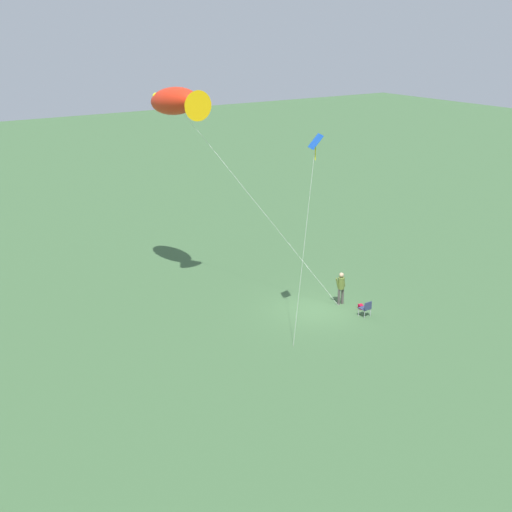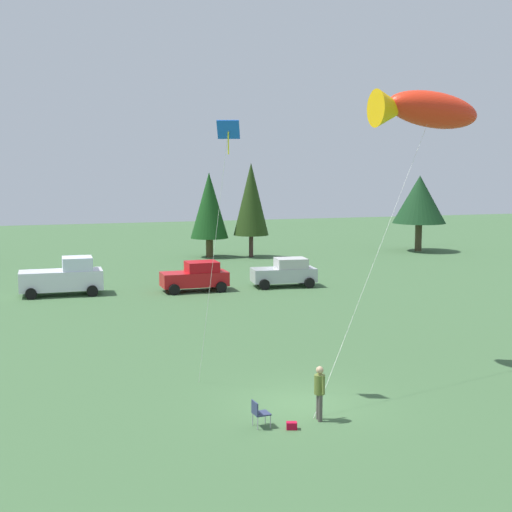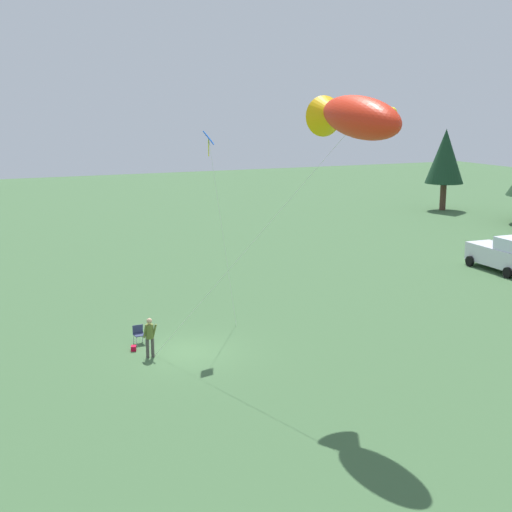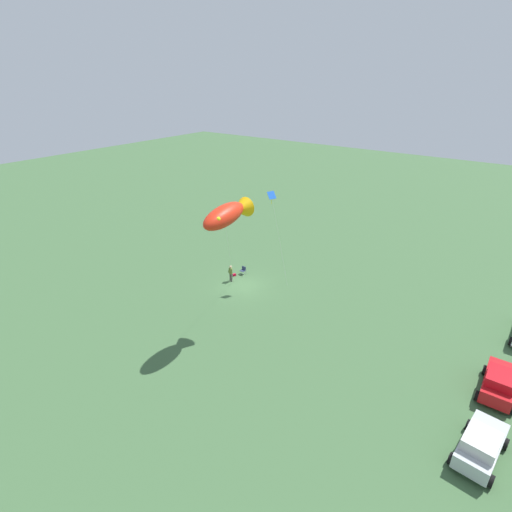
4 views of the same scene
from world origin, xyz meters
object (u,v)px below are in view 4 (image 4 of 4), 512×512
(folding_chair, at_px, (243,270))
(car_red_sedan, at_px, (499,382))
(kite_large_fish, at_px, (228,214))
(person_kite_flyer, at_px, (231,272))
(kite_diamond_blue, at_px, (272,199))
(backpack_on_grass, at_px, (234,275))
(car_silver_compact, at_px, (481,445))

(folding_chair, distance_m, car_red_sedan, 24.36)
(car_red_sedan, distance_m, kite_large_fish, 21.25)
(person_kite_flyer, xyz_separation_m, kite_diamond_blue, (-1.97, 3.55, 7.79))
(person_kite_flyer, relative_size, folding_chair, 2.12)
(kite_large_fish, bearing_deg, backpack_on_grass, -142.19)
(person_kite_flyer, distance_m, backpack_on_grass, 1.50)
(car_red_sedan, relative_size, kite_large_fish, 0.38)
(backpack_on_grass, bearing_deg, car_silver_compact, 70.18)
(person_kite_flyer, height_order, kite_large_fish, kite_large_fish)
(car_red_sedan, height_order, car_silver_compact, same)
(car_silver_compact, height_order, kite_diamond_blue, kite_diamond_blue)
(backpack_on_grass, xyz_separation_m, car_red_sedan, (2.78, 24.56, 0.84))
(backpack_on_grass, distance_m, car_silver_compact, 25.98)
(person_kite_flyer, bearing_deg, folding_chair, -172.77)
(kite_large_fish, xyz_separation_m, kite_diamond_blue, (-8.74, -2.11, -1.38))
(folding_chair, height_order, kite_diamond_blue, kite_diamond_blue)
(person_kite_flyer, height_order, car_red_sedan, car_red_sedan)
(folding_chair, xyz_separation_m, kite_large_fish, (8.77, 5.63, 9.70))
(person_kite_flyer, relative_size, car_silver_compact, 0.40)
(folding_chair, relative_size, car_red_sedan, 0.19)
(kite_large_fish, height_order, kite_diamond_blue, kite_large_fish)
(folding_chair, relative_size, backpack_on_grass, 2.56)
(backpack_on_grass, relative_size, kite_large_fish, 0.03)
(person_kite_flyer, distance_m, folding_chair, 2.07)
(car_silver_compact, bearing_deg, kite_large_fish, -86.99)
(person_kite_flyer, relative_size, kite_large_fish, 0.16)
(backpack_on_grass, height_order, car_silver_compact, car_silver_compact)
(person_kite_flyer, height_order, folding_chair, person_kite_flyer)
(car_red_sedan, height_order, kite_large_fish, kite_large_fish)
(car_silver_compact, bearing_deg, kite_diamond_blue, -109.41)
(car_red_sedan, distance_m, kite_diamond_blue, 22.31)
(folding_chair, relative_size, kite_large_fish, 0.07)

